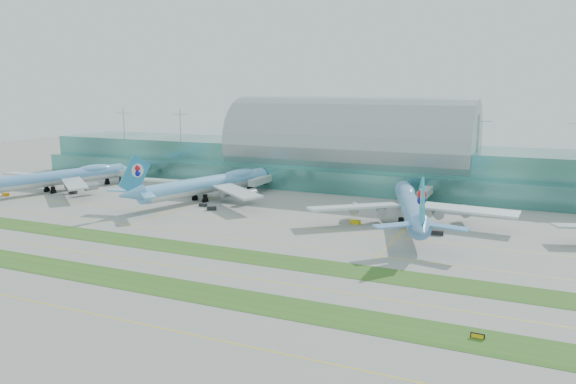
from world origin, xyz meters
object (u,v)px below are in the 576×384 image
at_px(terminal, 349,157).
at_px(airliner_b, 208,183).
at_px(airliner_c, 410,205).
at_px(airliner_a, 59,177).
at_px(taxiway_sign_east, 477,336).

relative_size(terminal, airliner_b, 4.14).
bearing_deg(terminal, airliner_b, -126.28).
xyz_separation_m(terminal, airliner_c, (44.94, -68.56, -7.21)).
relative_size(airliner_a, airliner_b, 0.96).
xyz_separation_m(airliner_c, taxiway_sign_east, (31.85, -87.24, -6.45)).
xyz_separation_m(terminal, airliner_b, (-43.98, -59.92, -7.13)).
bearing_deg(taxiway_sign_east, airliner_a, 158.97).
height_order(airliner_a, taxiway_sign_east, airliner_a).
height_order(terminal, airliner_c, terminal).
bearing_deg(airliner_b, airliner_c, 10.11).
relative_size(airliner_b, airliner_c, 1.02).
bearing_deg(terminal, airliner_a, -148.83).
xyz_separation_m(airliner_a, taxiway_sign_east, (194.91, -84.35, -6.28)).
height_order(airliner_a, airliner_c, airliner_c).
bearing_deg(airliner_c, terminal, 106.48).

